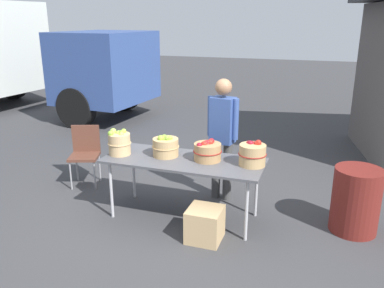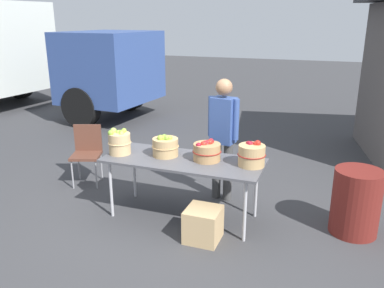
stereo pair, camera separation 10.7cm
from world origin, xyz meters
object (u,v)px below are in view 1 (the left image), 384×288
(apple_basket_red_0, at_px, (207,151))
(trash_barrel, at_px, (356,200))
(market_table, at_px, (184,163))
(apple_basket_green_1, at_px, (166,146))
(folding_chair, at_px, (85,150))
(produce_crate, at_px, (205,224))
(apple_basket_green_0, at_px, (119,143))
(apple_basket_red_1, at_px, (252,154))
(vendor_adult, at_px, (223,130))

(apple_basket_red_0, height_order, trash_barrel, apple_basket_red_0)
(market_table, xyz_separation_m, trash_barrel, (1.96, 0.31, -0.33))
(market_table, distance_m, apple_basket_green_1, 0.30)
(folding_chair, relative_size, produce_crate, 2.32)
(apple_basket_green_0, relative_size, apple_basket_red_1, 0.98)
(apple_basket_green_1, bearing_deg, apple_basket_red_0, 1.77)
(apple_basket_red_0, xyz_separation_m, trash_barrel, (1.68, 0.25, -0.48))
(market_table, bearing_deg, apple_basket_red_1, 5.21)
(apple_basket_green_0, relative_size, apple_basket_red_0, 0.92)
(apple_basket_red_0, relative_size, trash_barrel, 0.45)
(market_table, height_order, apple_basket_green_1, apple_basket_green_1)
(folding_chair, distance_m, produce_crate, 2.34)
(apple_basket_green_1, relative_size, vendor_adult, 0.20)
(market_table, height_order, apple_basket_red_0, apple_basket_red_0)
(trash_barrel, bearing_deg, vendor_adult, 168.12)
(apple_basket_green_0, bearing_deg, vendor_adult, 33.79)
(apple_basket_green_1, xyz_separation_m, trash_barrel, (2.21, 0.27, -0.49))
(apple_basket_green_0, bearing_deg, folding_chair, 146.95)
(apple_basket_green_0, distance_m, folding_chair, 1.15)
(apple_basket_green_0, bearing_deg, apple_basket_green_1, 12.46)
(vendor_adult, bearing_deg, folding_chair, 14.29)
(market_table, distance_m, folding_chair, 1.81)
(apple_basket_red_1, distance_m, vendor_adult, 0.78)
(vendor_adult, height_order, folding_chair, vendor_adult)
(produce_crate, bearing_deg, vendor_adult, 95.51)
(apple_basket_red_0, height_order, produce_crate, apple_basket_red_0)
(apple_basket_red_1, xyz_separation_m, produce_crate, (-0.40, -0.50, -0.69))
(folding_chair, bearing_deg, apple_basket_green_1, -37.69)
(apple_basket_green_0, height_order, folding_chair, apple_basket_green_0)
(apple_basket_red_1, height_order, folding_chair, apple_basket_red_1)
(apple_basket_green_1, relative_size, produce_crate, 0.89)
(vendor_adult, height_order, produce_crate, vendor_adult)
(apple_basket_green_0, relative_size, folding_chair, 0.36)
(market_table, relative_size, apple_basket_red_0, 5.61)
(vendor_adult, xyz_separation_m, trash_barrel, (1.66, -0.35, -0.58))
(market_table, distance_m, apple_basket_red_0, 0.32)
(apple_basket_red_1, xyz_separation_m, folding_chair, (-2.52, 0.44, -0.37))
(market_table, distance_m, apple_basket_red_1, 0.82)
(apple_basket_red_0, height_order, folding_chair, apple_basket_red_0)
(apple_basket_green_0, distance_m, vendor_adult, 1.33)
(market_table, height_order, vendor_adult, vendor_adult)
(apple_basket_red_1, bearing_deg, vendor_adult, 130.54)
(market_table, xyz_separation_m, folding_chair, (-1.72, 0.52, -0.20))
(vendor_adult, bearing_deg, apple_basket_red_0, 97.91)
(apple_basket_red_1, bearing_deg, trash_barrel, 11.76)
(market_table, distance_m, trash_barrel, 2.01)
(vendor_adult, xyz_separation_m, produce_crate, (0.11, -1.09, -0.77))
(vendor_adult, distance_m, trash_barrel, 1.79)
(market_table, xyz_separation_m, apple_basket_red_1, (0.80, 0.07, 0.17))
(apple_basket_green_1, relative_size, apple_basket_red_0, 0.98)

